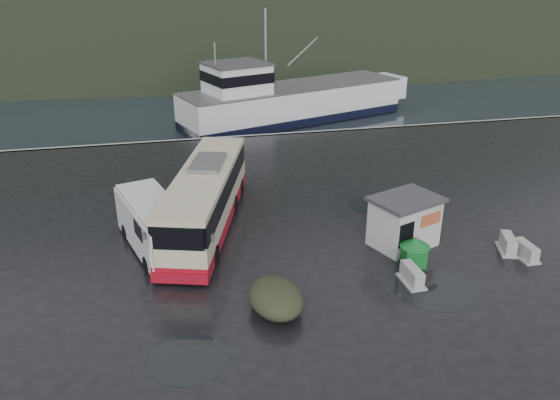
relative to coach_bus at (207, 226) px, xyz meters
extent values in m
plane|color=black|center=(3.34, -4.29, 0.00)|extent=(160.00, 160.00, 0.00)
cube|color=black|center=(3.34, 105.71, 0.00)|extent=(300.00, 180.00, 0.02)
cube|color=#999993|center=(3.34, 15.71, 0.00)|extent=(160.00, 0.60, 1.50)
cylinder|color=black|center=(8.83, -8.03, 0.01)|extent=(3.53, 3.53, 0.01)
cylinder|color=black|center=(-1.62, -10.38, 0.01)|extent=(2.80, 2.80, 0.01)
cylinder|color=black|center=(9.69, 0.72, 0.01)|extent=(2.94, 2.94, 0.01)
camera|label=1|loc=(-1.77, -25.96, 12.71)|focal=35.00mm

